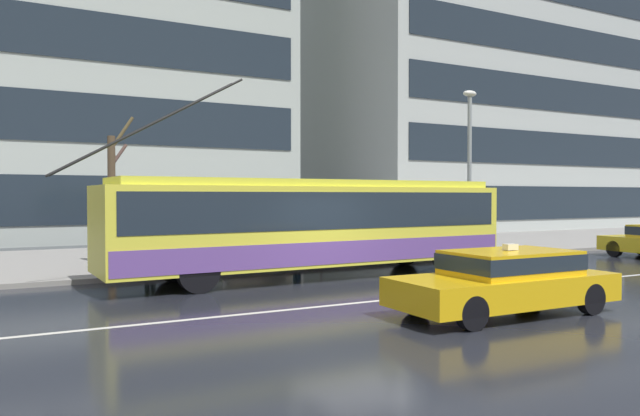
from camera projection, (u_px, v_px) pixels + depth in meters
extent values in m
plane|color=#22242C|center=(358.00, 292.00, 14.43)|extent=(160.00, 160.00, 0.00)
cube|color=gray|center=(227.00, 255.00, 22.84)|extent=(80.00, 10.00, 0.14)
cube|color=silver|center=(386.00, 300.00, 13.37)|extent=(72.00, 0.14, 0.01)
cube|color=yellow|center=(315.00, 225.00, 17.15)|extent=(12.11, 2.88, 2.19)
cube|color=yellow|center=(315.00, 183.00, 17.13)|extent=(11.38, 2.60, 0.20)
cube|color=#1E2833|center=(315.00, 210.00, 17.14)|extent=(11.63, 2.89, 1.01)
cube|color=#6B4897|center=(315.00, 249.00, 17.17)|extent=(11.99, 2.90, 0.61)
cube|color=#1E2833|center=(468.00, 208.00, 20.13)|extent=(0.20, 2.17, 1.09)
cube|color=black|center=(465.00, 191.00, 20.04)|extent=(0.22, 1.87, 0.28)
cylinder|color=black|center=(146.00, 127.00, 15.03)|extent=(4.69, 0.22, 2.65)
cylinder|color=black|center=(153.00, 124.00, 14.43)|extent=(4.69, 0.22, 2.65)
cylinder|color=black|center=(404.00, 250.00, 20.16)|extent=(1.05, 0.34, 1.04)
cylinder|color=black|center=(448.00, 255.00, 18.29)|extent=(1.05, 0.34, 1.04)
cylinder|color=black|center=(173.00, 263.00, 16.18)|extent=(1.05, 0.34, 1.04)
cylinder|color=black|center=(198.00, 272.00, 14.31)|extent=(1.05, 0.34, 1.04)
cylinder|color=black|center=(615.00, 249.00, 22.81)|extent=(0.24, 0.63, 0.62)
cube|color=#EDB212|center=(503.00, 289.00, 11.76)|extent=(4.66, 1.88, 0.55)
cube|color=yellow|center=(510.00, 262.00, 11.83)|extent=(2.52, 1.60, 0.48)
cube|color=#1E2833|center=(510.00, 261.00, 11.83)|extent=(2.57, 1.62, 0.31)
cube|color=silver|center=(510.00, 247.00, 11.83)|extent=(0.28, 0.16, 0.12)
cylinder|color=black|center=(472.00, 313.00, 10.33)|extent=(0.62, 0.21, 0.62)
cylinder|color=black|center=(415.00, 299.00, 11.78)|extent=(0.62, 0.21, 0.62)
cylinder|color=black|center=(591.00, 299.00, 11.75)|extent=(0.62, 0.21, 0.62)
cylinder|color=black|center=(527.00, 288.00, 13.19)|extent=(0.62, 0.21, 0.62)
cylinder|color=gray|center=(321.00, 224.00, 20.16)|extent=(0.08, 0.08, 2.50)
cylinder|color=gray|center=(224.00, 227.00, 18.54)|extent=(0.08, 0.08, 2.50)
cylinder|color=gray|center=(302.00, 222.00, 21.47)|extent=(0.08, 0.08, 2.50)
cylinder|color=gray|center=(209.00, 224.00, 19.85)|extent=(0.08, 0.08, 2.50)
cube|color=#99ADB2|center=(257.00, 222.00, 20.66)|extent=(3.28, 0.04, 2.00)
cube|color=#B2B2B7|center=(266.00, 186.00, 19.98)|extent=(3.75, 1.79, 0.08)
cube|color=brown|center=(261.00, 247.00, 20.35)|extent=(2.41, 0.36, 0.08)
cylinder|color=navy|center=(295.00, 250.00, 19.45)|extent=(0.14, 0.14, 0.87)
cylinder|color=navy|center=(299.00, 250.00, 19.35)|extent=(0.14, 0.14, 0.87)
cylinder|color=#312626|center=(297.00, 227.00, 19.38)|extent=(0.47, 0.47, 0.61)
sphere|color=#E3A06E|center=(297.00, 215.00, 19.38)|extent=(0.23, 0.23, 0.23)
cone|color=#D3296A|center=(294.00, 205.00, 19.44)|extent=(1.63, 1.63, 0.32)
cylinder|color=#333333|center=(294.00, 222.00, 19.46)|extent=(0.02, 0.02, 0.78)
cylinder|color=#16292B|center=(147.00, 260.00, 16.92)|extent=(0.14, 0.14, 0.78)
cylinder|color=#16292B|center=(153.00, 259.00, 16.97)|extent=(0.14, 0.14, 0.78)
cylinder|color=gray|center=(150.00, 236.00, 16.93)|extent=(0.42, 0.42, 0.56)
sphere|color=tan|center=(150.00, 222.00, 16.92)|extent=(0.23, 0.23, 0.23)
cone|color=gold|center=(154.00, 212.00, 16.95)|extent=(0.98, 0.98, 0.25)
cylinder|color=#333333|center=(154.00, 229.00, 16.96)|extent=(0.02, 0.02, 0.75)
cylinder|color=gray|center=(469.00, 175.00, 22.59)|extent=(0.16, 0.16, 5.97)
ellipsoid|color=silver|center=(470.00, 94.00, 22.52)|extent=(0.60, 0.32, 0.24)
cylinder|color=#4D3D2C|center=(112.00, 201.00, 18.92)|extent=(0.24, 0.24, 4.12)
cylinder|color=#4C4026|center=(122.00, 133.00, 19.16)|extent=(0.83, 0.39, 1.13)
cylinder|color=#4B3731|center=(119.00, 155.00, 19.17)|extent=(0.64, 0.49, 0.78)
cylinder|color=#493C2A|center=(113.00, 164.00, 19.44)|extent=(0.41, 1.15, 0.67)
cube|color=#ADB7AF|center=(94.00, 31.00, 33.57)|extent=(20.32, 11.47, 23.38)
cube|color=#1E2833|center=(112.00, 200.00, 28.68)|extent=(19.10, 0.06, 2.34)
cube|color=#1E2833|center=(111.00, 119.00, 28.60)|extent=(19.10, 0.06, 2.34)
cube|color=#1E2833|center=(111.00, 38.00, 28.52)|extent=(19.10, 0.06, 2.34)
cube|color=#B1B9B4|center=(482.00, 63.00, 43.53)|extent=(24.34, 12.97, 24.18)
cube|color=#1E2833|center=(554.00, 203.00, 37.99)|extent=(22.88, 0.06, 2.07)
cube|color=#1E2833|center=(554.00, 149.00, 37.92)|extent=(22.88, 0.06, 2.07)
cube|color=#1E2833|center=(555.00, 94.00, 37.85)|extent=(22.88, 0.06, 2.07)
cube|color=#1E2833|center=(555.00, 40.00, 37.78)|extent=(22.88, 0.06, 2.07)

